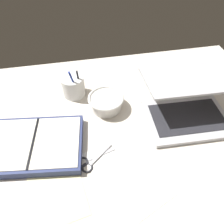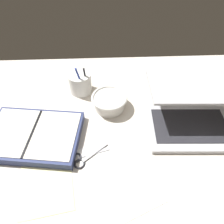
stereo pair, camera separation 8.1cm
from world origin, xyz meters
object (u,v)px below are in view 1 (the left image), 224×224
Objects in this scene: pen_cup at (73,86)px; laptop at (187,105)px; scissors at (89,162)px; bowl at (106,102)px; planner at (34,145)px.

laptop is at bearing -25.75° from pen_cup.
scissors is at bearing -157.53° from laptop.
planner is at bearing -152.09° from bowl.
pen_cup is (-43.01, 20.75, -0.70)cm from laptop.
planner is (-58.87, -5.30, -3.51)cm from laptop.
pen_cup is 30.63cm from planner.
scissors is (2.34, -35.57, -4.26)cm from pen_cup.
bowl is 16.69cm from pen_cup.
bowl is at bearing -41.56° from pen_cup.
pen_cup is at bearing 66.42° from scissors.
bowl is 0.41× the size of planner.
laptop reaches higher than pen_cup.
scissors is (18.20, -9.53, -1.44)cm from planner.
laptop is at bearing 12.61° from planner.
scissors is at bearing -20.16° from planner.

